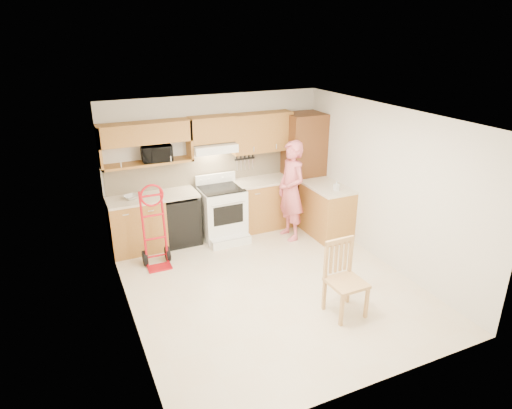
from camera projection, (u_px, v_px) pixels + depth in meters
floor at (270, 285)px, 6.63m from camera, size 4.00×4.50×0.02m
ceiling at (272, 116)px, 5.70m from camera, size 4.00×4.50×0.02m
wall_back at (216, 164)px, 8.08m from camera, size 4.00×0.02×2.50m
wall_front at (375, 287)px, 4.26m from camera, size 4.00×0.02×2.50m
wall_left at (122, 232)px, 5.39m from camera, size 0.02×4.50×2.50m
wall_right at (386, 187)px, 6.94m from camera, size 0.02×4.50×2.50m
backsplash at (216, 167)px, 8.08m from camera, size 3.92×0.03×0.55m
lower_cab_left at (137, 225)px, 7.52m from camera, size 0.90×0.60×0.90m
dishwasher at (180, 219)px, 7.81m from camera, size 0.60×0.60×0.85m
lower_cab_right at (264, 204)px, 8.43m from camera, size 1.14×0.60×0.90m
countertop_left at (152, 197)px, 7.46m from camera, size 1.50×0.63×0.04m
countertop_right at (264, 180)px, 8.26m from camera, size 1.14×0.63×0.04m
cab_return_right at (326, 211)px, 8.09m from camera, size 0.60×1.00×0.90m
countertop_return at (328, 187)px, 7.92m from camera, size 0.63×1.00×0.04m
pantry_tall at (303, 168)px, 8.53m from camera, size 0.70×0.60×2.10m
upper_cab_left at (145, 133)px, 7.18m from camera, size 1.50×0.33×0.34m
upper_shelf_mw at (148, 163)px, 7.37m from camera, size 1.50×0.33×0.04m
upper_cab_center at (211, 129)px, 7.63m from camera, size 0.76×0.33×0.44m
upper_cab_right at (261, 132)px, 8.05m from camera, size 1.14×0.33×0.70m
range_hood at (213, 148)px, 7.69m from camera, size 0.76×0.46×0.14m
knife_strip at (245, 162)px, 8.25m from camera, size 0.40×0.05×0.29m
microwave at (157, 153)px, 7.37m from camera, size 0.51×0.36×0.27m
range at (223, 209)px, 7.91m from camera, size 0.75×0.99×1.11m
person at (291, 191)px, 7.81m from camera, size 0.45×0.67×1.79m
hand_truck at (155, 230)px, 6.93m from camera, size 0.49×0.45×1.24m
dining_chair at (347, 280)px, 5.78m from camera, size 0.47×0.51×1.02m
soap_bottle at (336, 186)px, 7.66m from camera, size 0.08×0.09×0.17m
bowl at (131, 197)px, 7.31m from camera, size 0.30×0.30×0.06m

